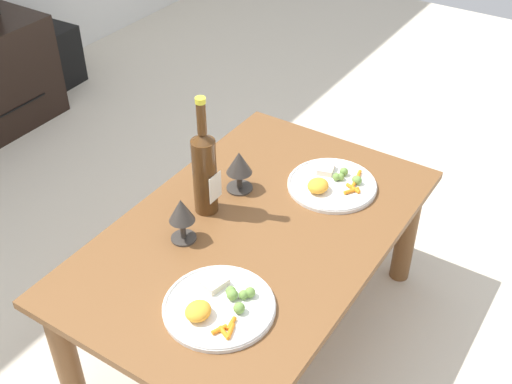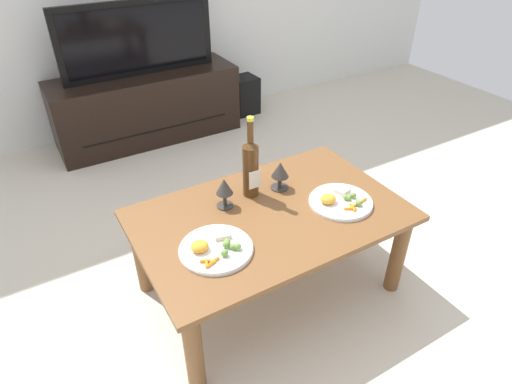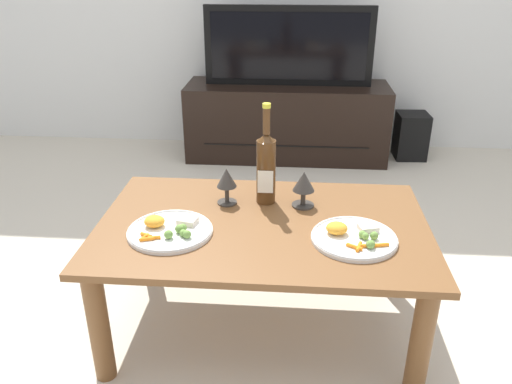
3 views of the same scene
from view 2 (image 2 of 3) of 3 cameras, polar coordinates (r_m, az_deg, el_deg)
ground_plane at (r=2.20m, az=1.69°, el=-12.24°), size 6.40×6.40×0.00m
dining_table at (r=1.95m, az=1.87°, el=-4.58°), size 1.16×0.73×0.45m
tv_stand at (r=3.51m, az=-14.00°, el=10.75°), size 1.37×0.45×0.51m
tv_screen at (r=3.34m, az=-15.24°, el=18.76°), size 1.11×0.05×0.51m
floor_speaker at (r=3.89m, az=-1.54°, el=12.53°), size 0.22×0.22×0.32m
wine_bottle at (r=1.94m, az=-0.76°, el=3.39°), size 0.07×0.07×0.39m
goblet_left at (r=1.89m, az=-4.15°, el=0.50°), size 0.08×0.08×0.14m
goblet_right at (r=2.02m, az=3.16°, el=2.71°), size 0.08×0.08×0.14m
dinner_plate_left at (r=1.71m, az=-5.29°, el=-7.29°), size 0.29×0.29×0.05m
dinner_plate_right at (r=1.99m, az=10.95°, el=-1.14°), size 0.29×0.29×0.05m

